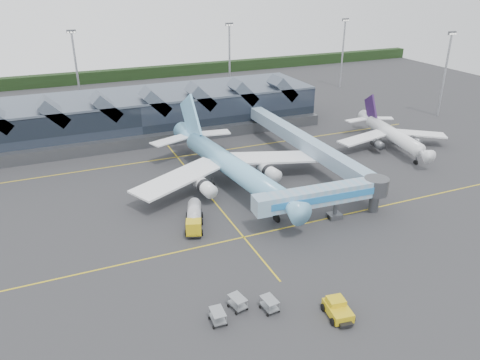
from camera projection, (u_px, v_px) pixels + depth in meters
name	position (u px, v px, depth m)	size (l,w,h in m)	color
ground	(224.00, 214.00, 77.32)	(260.00, 260.00, 0.00)	#2C2C2E
taxi_stripes	(205.00, 190.00, 85.70)	(120.00, 60.00, 0.01)	gold
tree_line_far	(114.00, 75.00, 168.73)	(260.00, 4.00, 4.00)	black
terminal	(134.00, 114.00, 113.20)	(90.00, 22.25, 12.52)	black
light_masts	(212.00, 64.00, 132.34)	(132.40, 42.56, 22.45)	#93959B
main_airliner	(228.00, 164.00, 86.32)	(38.21, 44.23, 14.20)	#6DB6DD
regional_jet	(391.00, 134.00, 105.35)	(26.05, 28.76, 9.89)	white
jet_bridge	(331.00, 195.00, 73.92)	(23.48, 4.69, 6.08)	#75A5C3
fuel_truck	(194.00, 216.00, 73.15)	(4.90, 9.06, 3.06)	black
pushback_tug	(338.00, 309.00, 54.32)	(3.26, 4.65, 1.94)	gold
baggage_carts	(242.00, 307.00, 54.60)	(8.00, 4.27, 1.62)	#93979B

